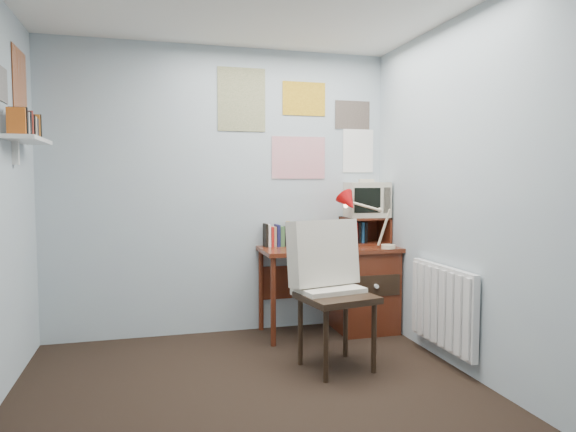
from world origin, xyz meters
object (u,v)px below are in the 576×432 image
desk (357,285)px  wall_shelf (28,140)px  desk_chair (337,298)px  desk_lamp (389,223)px  tv_riser (365,231)px  crt_tv (366,198)px  radiator (443,306)px

desk → wall_shelf: 2.87m
desk_chair → desk_lamp: (0.71, 0.63, 0.47)m
desk → wall_shelf: wall_shelf is taller
desk_chair → tv_riser: bearing=45.4°
desk_chair → tv_riser: desk_chair is taller
desk → desk_chair: (-0.51, -0.85, 0.11)m
tv_riser → crt_tv: size_ratio=1.09×
desk → desk_chair: desk_chair is taller
desk_chair → wall_shelf: wall_shelf is taller
tv_riser → wall_shelf: (-2.69, -0.49, 0.74)m
desk_lamp → tv_riser: size_ratio=1.11×
desk_lamp → desk_chair: bearing=-137.7°
tv_riser → crt_tv: crt_tv is taller
tv_riser → radiator: bearing=-80.7°
desk_chair → crt_tv: bearing=45.3°
desk_chair → radiator: size_ratio=1.29×
tv_riser → desk_lamp: bearing=-77.4°
desk → tv_riser: size_ratio=3.00×
tv_riser → wall_shelf: bearing=-169.7°
desk → radiator: desk is taller
desk_lamp → radiator: size_ratio=0.56×
desk → radiator: (0.29, -0.93, 0.01)m
desk_chair → radiator: (0.80, -0.08, -0.09)m
radiator → crt_tv: bearing=98.2°
desk → tv_riser: 0.51m
desk_lamp → tv_riser: bearing=103.4°
crt_tv → wall_shelf: wall_shelf is taller
desk_chair → desk_lamp: desk_lamp is taller
desk_chair → radiator: 0.81m
desk_chair → tv_riser: size_ratio=2.57×
crt_tv → wall_shelf: bearing=-163.9°
desk_chair → tv_riser: (0.63, 0.96, 0.37)m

